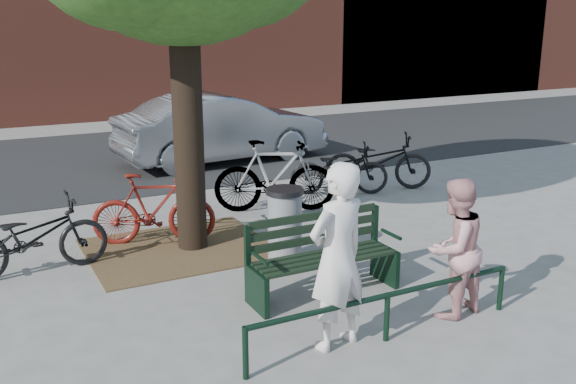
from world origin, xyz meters
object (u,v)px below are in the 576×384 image
person_left (337,257)px  litter_bin (285,225)px  bicycle_c (339,169)px  person_right (454,248)px  parked_car (222,128)px  park_bench (321,253)px

person_left → litter_bin: bearing=-117.0°
litter_bin → bicycle_c: (2.38, 2.51, -0.04)m
person_right → litter_bin: 2.35m
person_right → parked_car: bearing=-104.9°
person_left → person_right: size_ratio=1.22×
parked_car → bicycle_c: bearing=-170.5°
person_right → litter_bin: size_ratio=1.52×
park_bench → parked_car: 7.18m
litter_bin → parked_car: 6.15m
person_right → bicycle_c: bearing=-118.1°
person_right → parked_car: 8.14m
park_bench → person_right: 1.49m
park_bench → litter_bin: (0.07, 1.04, 0.02)m
person_left → bicycle_c: size_ratio=1.05×
park_bench → person_right: (0.95, -1.12, 0.27)m
person_left → parked_car: 8.39m
litter_bin → bicycle_c: litter_bin is taller
bicycle_c → parked_car: 3.57m
parked_car → park_bench: bearing=162.7°
parked_car → person_left: bearing=161.2°
person_right → bicycle_c: (1.50, 4.67, -0.29)m
park_bench → person_right: person_right is taller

